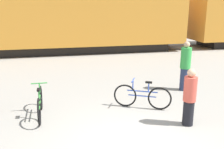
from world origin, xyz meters
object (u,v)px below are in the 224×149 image
Objects in this scene: person_in_green at (185,66)px; person_in_red at (190,98)px; bicycle_green at (40,104)px; freight_train at (80,8)px; bicycle_blue at (142,96)px.

person_in_red is at bearing -17.19° from person_in_green.
bicycle_green is at bearing -68.01° from person_in_green.
person_in_green is (2.96, -8.71, -1.87)m from freight_train.
person_in_green is at bearing -71.25° from freight_train.
freight_train reaches higher than person_in_red.
person_in_green reaches higher than person_in_red.
bicycle_blue is 2.53m from person_in_green.
bicycle_blue is at bearing -102.62° from person_in_red.
bicycle_green is at bearing -63.87° from person_in_red.
bicycle_blue is 3.05m from bicycle_green.
freight_train is 23.54× the size of person_in_green.
person_in_red is (1.70, -11.39, -2.01)m from freight_train.
freight_train is 10.35m from bicycle_blue.
person_in_red reaches higher than bicycle_green.
person_in_red is (0.83, -1.36, 0.39)m from bicycle_blue.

